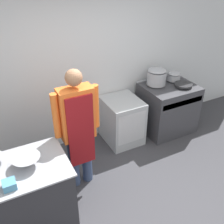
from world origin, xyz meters
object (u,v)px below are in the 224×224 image
at_px(stove, 167,108).
at_px(sauce_pot, 174,76).
at_px(saute_pan, 183,85).
at_px(person_cook, 78,125).
at_px(plastic_tub, 9,185).
at_px(stock_pot, 157,76).
at_px(mixing_bowl, 26,161).
at_px(fridge_unit, 122,121).

bearing_deg(stove, sauce_pot, 36.74).
height_order(stove, saute_pan, saute_pan).
relative_size(person_cook, sauce_pot, 7.35).
xyz_separation_m(stove, person_cook, (-1.94, -0.56, 0.55)).
bearing_deg(stove, plastic_tub, -158.54).
bearing_deg(stock_pot, plastic_tub, -154.63).
relative_size(person_cook, stock_pot, 5.29).
relative_size(mixing_bowl, sauce_pot, 1.32).
height_order(stove, sauce_pot, sauce_pot).
relative_size(fridge_unit, saute_pan, 2.56).
distance_m(person_cook, stock_pot, 1.87).
bearing_deg(sauce_pot, person_cook, -161.84).
distance_m(person_cook, saute_pan, 2.17).
bearing_deg(fridge_unit, mixing_bowl, -151.10).
bearing_deg(mixing_bowl, fridge_unit, 28.90).
distance_m(person_cook, sauce_pot, 2.24).
distance_m(stove, mixing_bowl, 2.86).
bearing_deg(saute_pan, stock_pot, 145.14).
bearing_deg(person_cook, saute_pan, 11.34).
distance_m(fridge_unit, plastic_tub, 2.37).
distance_m(mixing_bowl, sauce_pot, 3.03).
height_order(plastic_tub, saute_pan, plastic_tub).
relative_size(stove, sauce_pot, 3.84).
xyz_separation_m(stove, mixing_bowl, (-2.67, -0.89, 0.49)).
bearing_deg(mixing_bowl, plastic_tub, -132.27).
bearing_deg(saute_pan, mixing_bowl, -165.10).
bearing_deg(fridge_unit, plastic_tub, -148.47).
distance_m(stock_pot, saute_pan, 0.49).
distance_m(stove, fridge_unit, 0.92).
height_order(mixing_bowl, saute_pan, mixing_bowl).
xyz_separation_m(stove, fridge_unit, (-0.92, 0.07, -0.05)).
xyz_separation_m(fridge_unit, saute_pan, (1.10, -0.21, 0.54)).
bearing_deg(saute_pan, plastic_tub, -161.94).
distance_m(fridge_unit, sauce_pot, 1.25).
distance_m(fridge_unit, saute_pan, 1.24).
height_order(plastic_tub, sauce_pot, sauce_pot).
bearing_deg(stove, fridge_unit, 175.39).
relative_size(stove, stock_pot, 2.77).
bearing_deg(person_cook, plastic_tub, -148.75).
distance_m(stove, saute_pan, 0.54).
height_order(fridge_unit, plastic_tub, plastic_tub).
relative_size(stove, person_cook, 0.52).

